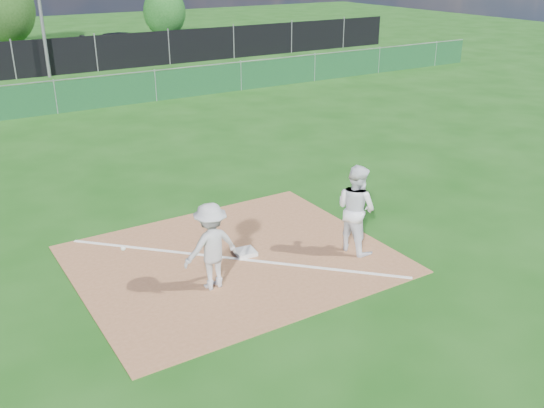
{
  "coord_description": "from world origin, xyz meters",
  "views": [
    {
      "loc": [
        -5.01,
        -8.52,
        5.66
      ],
      "look_at": [
        0.91,
        1.0,
        1.0
      ],
      "focal_mm": 40.0,
      "sensor_mm": 36.0,
      "label": 1
    }
  ],
  "objects_px": {
    "tree_right": "(165,12)",
    "car_right": "(126,45)",
    "first_base": "(245,252)",
    "runner": "(356,209)",
    "play_at_first": "(211,246)",
    "tree_mid": "(3,9)"
  },
  "relations": [
    {
      "from": "first_base",
      "to": "car_right",
      "type": "xyz_separation_m",
      "value": [
        6.51,
        25.46,
        0.66
      ]
    },
    {
      "from": "runner",
      "to": "tree_right",
      "type": "distance_m",
      "value": 34.74
    },
    {
      "from": "tree_right",
      "to": "runner",
      "type": "bearing_deg",
      "value": -106.4
    },
    {
      "from": "first_base",
      "to": "tree_mid",
      "type": "bearing_deg",
      "value": 87.65
    },
    {
      "from": "tree_mid",
      "to": "car_right",
      "type": "bearing_deg",
      "value": -57.08
    },
    {
      "from": "car_right",
      "to": "tree_right",
      "type": "distance_m",
      "value": 8.75
    },
    {
      "from": "play_at_first",
      "to": "runner",
      "type": "xyz_separation_m",
      "value": [
        3.15,
        -0.18,
        0.08
      ]
    },
    {
      "from": "tree_right",
      "to": "car_right",
      "type": "bearing_deg",
      "value": -127.67
    },
    {
      "from": "play_at_first",
      "to": "car_right",
      "type": "relative_size",
      "value": 0.45
    },
    {
      "from": "tree_right",
      "to": "first_base",
      "type": "bearing_deg",
      "value": -110.08
    },
    {
      "from": "first_base",
      "to": "runner",
      "type": "relative_size",
      "value": 0.21
    },
    {
      "from": "first_base",
      "to": "runner",
      "type": "height_order",
      "value": "runner"
    },
    {
      "from": "play_at_first",
      "to": "tree_right",
      "type": "xyz_separation_m",
      "value": [
        12.95,
        33.13,
        0.98
      ]
    },
    {
      "from": "first_base",
      "to": "tree_mid",
      "type": "distance_m",
      "value": 33.52
    },
    {
      "from": "runner",
      "to": "tree_mid",
      "type": "height_order",
      "value": "tree_mid"
    },
    {
      "from": "first_base",
      "to": "tree_right",
      "type": "bearing_deg",
      "value": 69.92
    },
    {
      "from": "first_base",
      "to": "tree_mid",
      "type": "relative_size",
      "value": 0.08
    },
    {
      "from": "first_base",
      "to": "car_right",
      "type": "height_order",
      "value": "car_right"
    },
    {
      "from": "first_base",
      "to": "car_right",
      "type": "relative_size",
      "value": 0.08
    },
    {
      "from": "play_at_first",
      "to": "car_right",
      "type": "height_order",
      "value": "play_at_first"
    },
    {
      "from": "runner",
      "to": "car_right",
      "type": "relative_size",
      "value": 0.38
    },
    {
      "from": "first_base",
      "to": "runner",
      "type": "bearing_deg",
      "value": -25.73
    }
  ]
}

